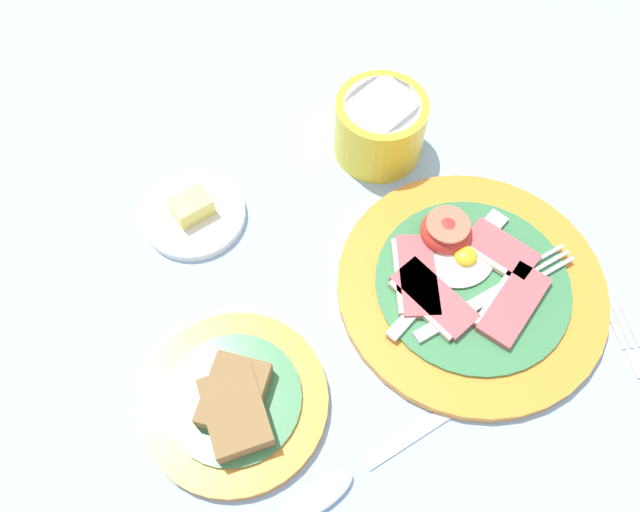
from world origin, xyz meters
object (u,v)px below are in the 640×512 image
at_px(breakfast_plate, 468,281).
at_px(teaspoon_by_saucer, 344,479).
at_px(butter_dish, 194,213).
at_px(bread_plate, 235,401).
at_px(sugar_cup, 380,126).

xyz_separation_m(breakfast_plate, teaspoon_by_saucer, (-0.19, -0.12, -0.01)).
xyz_separation_m(breakfast_plate, butter_dish, (-0.23, 0.19, -0.00)).
bearing_deg(breakfast_plate, bread_plate, -174.85).
relative_size(breakfast_plate, teaspoon_by_saucer, 1.39).
height_order(breakfast_plate, teaspoon_by_saucer, breakfast_plate).
height_order(breakfast_plate, butter_dish, breakfast_plate).
distance_m(sugar_cup, butter_dish, 0.22).
height_order(breakfast_plate, bread_plate, breakfast_plate).
relative_size(butter_dish, teaspoon_by_saucer, 0.57).
height_order(breakfast_plate, sugar_cup, sugar_cup).
bearing_deg(sugar_cup, bread_plate, -138.81).
bearing_deg(butter_dish, teaspoon_by_saucer, -83.42).
height_order(bread_plate, sugar_cup, sugar_cup).
bearing_deg(breakfast_plate, teaspoon_by_saucer, -147.63).
xyz_separation_m(bread_plate, sugar_cup, (0.25, 0.22, 0.03)).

